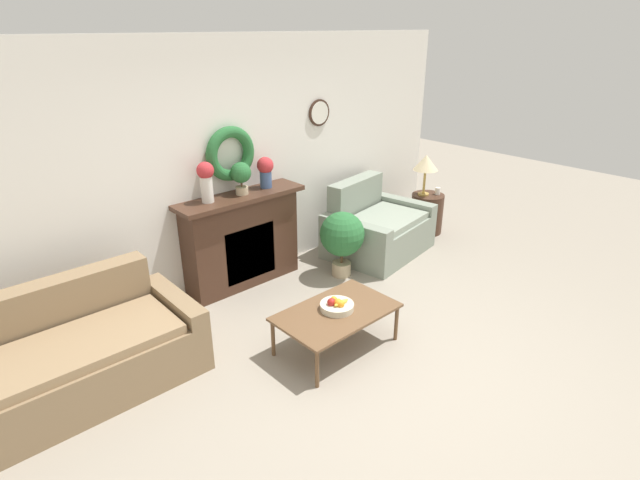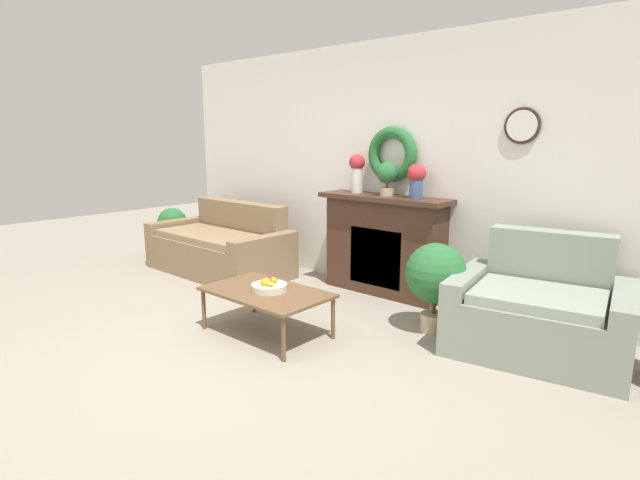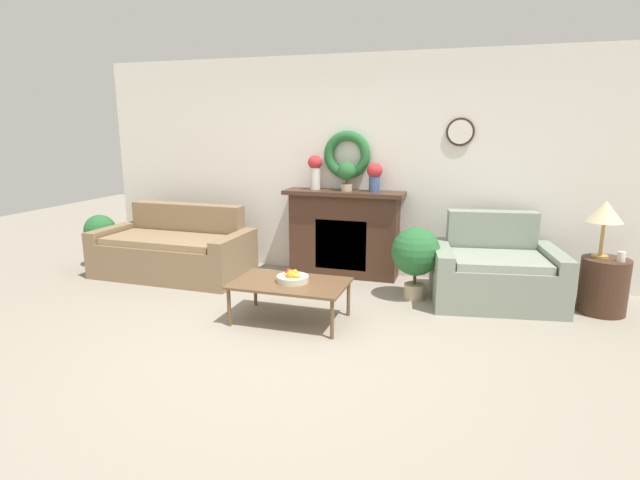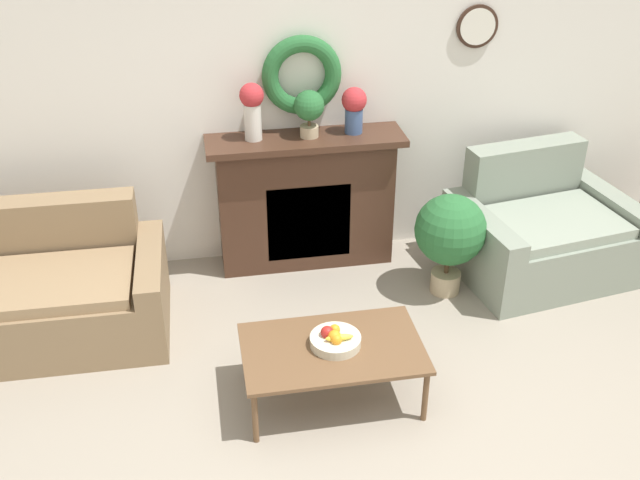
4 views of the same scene
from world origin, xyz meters
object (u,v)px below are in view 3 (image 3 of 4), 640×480
at_px(couch_left, 175,251).
at_px(table_lamp, 605,213).
at_px(coffee_table, 290,285).
at_px(vase_on_mantel_right, 375,175).
at_px(loveseat_right, 495,272).
at_px(fruit_bowl, 292,278).
at_px(vase_on_mantel_left, 315,169).
at_px(potted_plant_floor_by_couch, 101,236).
at_px(potted_plant_on_mantel, 347,173).
at_px(side_table_by_loveseat, 603,286).
at_px(fireplace, 344,233).
at_px(mug, 621,257).
at_px(potted_plant_floor_by_loveseat, 416,254).

bearing_deg(couch_left, table_lamp, 2.79).
bearing_deg(coffee_table, couch_left, 152.38).
bearing_deg(vase_on_mantel_right, loveseat_right, -17.33).
relative_size(fruit_bowl, table_lamp, 0.54).
xyz_separation_m(couch_left, fruit_bowl, (1.96, -1.00, 0.12)).
xyz_separation_m(coffee_table, vase_on_mantel_left, (-0.28, 1.64, 0.97)).
height_order(fruit_bowl, potted_plant_floor_by_couch, potted_plant_floor_by_couch).
bearing_deg(loveseat_right, coffee_table, -156.89).
bearing_deg(potted_plant_floor_by_couch, loveseat_right, 1.38).
bearing_deg(potted_plant_on_mantel, vase_on_mantel_left, 177.21).
bearing_deg(side_table_by_loveseat, potted_plant_on_mantel, 170.56).
distance_m(fireplace, mug, 2.98).
bearing_deg(table_lamp, mug, -38.16).
height_order(vase_on_mantel_left, potted_plant_floor_by_loveseat, vase_on_mantel_left).
bearing_deg(side_table_by_loveseat, vase_on_mantel_right, 168.83).
relative_size(coffee_table, potted_plant_floor_by_loveseat, 1.37).
height_order(couch_left, mug, couch_left).
height_order(coffee_table, potted_plant_floor_by_couch, potted_plant_floor_by_couch).
relative_size(side_table_by_loveseat, vase_on_mantel_left, 1.32).
xyz_separation_m(fruit_bowl, potted_plant_floor_by_couch, (-3.13, 1.06, -0.02)).
bearing_deg(couch_left, fruit_bowl, -26.39).
bearing_deg(mug, potted_plant_on_mantel, 169.36).
relative_size(table_lamp, vase_on_mantel_left, 1.34).
xyz_separation_m(vase_on_mantel_right, potted_plant_floor_by_loveseat, (0.60, -0.63, -0.77)).
height_order(couch_left, side_table_by_loveseat, couch_left).
distance_m(fireplace, fruit_bowl, 1.62).
relative_size(table_lamp, vase_on_mantel_right, 1.64).
xyz_separation_m(mug, potted_plant_floor_by_loveseat, (-1.96, -0.07, -0.10)).
distance_m(couch_left, vase_on_mantel_right, 2.68).
distance_m(couch_left, potted_plant_floor_by_couch, 1.18).
relative_size(vase_on_mantel_left, potted_plant_floor_by_loveseat, 0.53).
distance_m(fruit_bowl, vase_on_mantel_left, 1.87).
relative_size(fireplace, vase_on_mantel_right, 4.25).
relative_size(fruit_bowl, vase_on_mantel_right, 0.89).
bearing_deg(potted_plant_floor_by_loveseat, potted_plant_floor_by_couch, 179.06).
distance_m(fireplace, loveseat_right, 1.86).
distance_m(couch_left, potted_plant_on_mantel, 2.38).
xyz_separation_m(fireplace, side_table_by_loveseat, (2.83, -0.48, -0.26)).
xyz_separation_m(potted_plant_on_mantel, potted_plant_floor_by_couch, (-3.25, -0.54, -0.88)).
bearing_deg(potted_plant_on_mantel, couch_left, -163.94).
xyz_separation_m(coffee_table, fruit_bowl, (0.02, 0.02, 0.07)).
xyz_separation_m(coffee_table, side_table_by_loveseat, (2.93, 1.15, -0.08)).
height_order(fruit_bowl, vase_on_mantel_left, vase_on_mantel_left).
distance_m(coffee_table, table_lamp, 3.18).
bearing_deg(mug, fireplace, 169.19).
xyz_separation_m(coffee_table, potted_plant_on_mantel, (0.13, 1.62, 0.93)).
distance_m(fireplace, potted_plant_on_mantel, 0.75).
bearing_deg(vase_on_mantel_left, fruit_bowl, -79.67).
relative_size(couch_left, table_lamp, 3.35).
bearing_deg(fireplace, potted_plant_floor_by_couch, -170.17).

